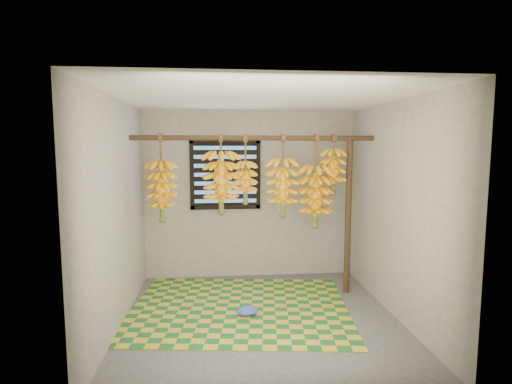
{
  "coord_description": "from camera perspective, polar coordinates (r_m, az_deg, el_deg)",
  "views": [
    {
      "loc": [
        -0.45,
        -4.2,
        1.89
      ],
      "look_at": [
        0.0,
        0.55,
        1.35
      ],
      "focal_mm": 28.0,
      "sensor_mm": 36.0,
      "label": 1
    }
  ],
  "objects": [
    {
      "name": "woven_mat",
      "position": [
        4.91,
        -2.39,
        -16.15
      ],
      "size": [
        2.74,
        2.3,
        0.01
      ],
      "primitive_type": "cube",
      "rotation": [
        0.0,
        0.0,
        -0.12
      ],
      "color": "#1B5C29",
      "rests_on": "floor"
    },
    {
      "name": "banana_bunch_b",
      "position": [
        4.92,
        -5.0,
        1.36
      ],
      "size": [
        0.42,
        0.42,
        0.98
      ],
      "color": "brown",
      "rests_on": "hanging_pole"
    },
    {
      "name": "plastic_bag",
      "position": [
        4.67,
        -1.24,
        -16.6
      ],
      "size": [
        0.29,
        0.24,
        0.1
      ],
      "primitive_type": "ellipsoid",
      "rotation": [
        0.0,
        0.0,
        0.28
      ],
      "color": "blue",
      "rests_on": "woven_mat"
    },
    {
      "name": "wall_left",
      "position": [
        4.39,
        -19.27,
        -2.96
      ],
      "size": [
        0.01,
        3.0,
        2.4
      ],
      "primitive_type": "cube",
      "color": "gray",
      "rests_on": "floor"
    },
    {
      "name": "support_post",
      "position": [
        5.25,
        13.02,
        -3.47
      ],
      "size": [
        0.08,
        0.08,
        2.0
      ],
      "primitive_type": "cylinder",
      "color": "#3B2C18",
      "rests_on": "floor"
    },
    {
      "name": "banana_bunch_a",
      "position": [
        4.98,
        -13.3,
        0.13
      ],
      "size": [
        0.33,
        0.33,
        1.06
      ],
      "color": "brown",
      "rests_on": "hanging_pole"
    },
    {
      "name": "banana_bunch_c",
      "position": [
        4.93,
        -1.51,
        1.42
      ],
      "size": [
        0.28,
        0.28,
        0.86
      ],
      "color": "brown",
      "rests_on": "hanging_pole"
    },
    {
      "name": "banana_bunch_f",
      "position": [
        5.12,
        10.96,
        2.89
      ],
      "size": [
        0.32,
        0.32,
        0.76
      ],
      "color": "brown",
      "rests_on": "hanging_pole"
    },
    {
      "name": "banana_bunch_d",
      "position": [
        4.99,
        3.85,
        0.61
      ],
      "size": [
        0.38,
        0.38,
        1.03
      ],
      "color": "brown",
      "rests_on": "hanging_pole"
    },
    {
      "name": "banana_bunch_e",
      "position": [
        5.09,
        8.5,
        -0.62
      ],
      "size": [
        0.42,
        0.42,
        1.17
      ],
      "color": "brown",
      "rests_on": "hanging_pole"
    },
    {
      "name": "hanging_pole",
      "position": [
        4.93,
        -0.17,
        7.73
      ],
      "size": [
        3.0,
        0.06,
        0.06
      ],
      "primitive_type": "cylinder",
      "rotation": [
        0.0,
        1.57,
        0.0
      ],
      "color": "#3B2C18",
      "rests_on": "wall_left"
    },
    {
      "name": "window",
      "position": [
        5.69,
        -4.4,
        2.51
      ],
      "size": [
        1.0,
        0.04,
        1.0
      ],
      "color": "black",
      "rests_on": "wall_back"
    },
    {
      "name": "floor",
      "position": [
        4.63,
        0.68,
        -17.69
      ],
      "size": [
        3.0,
        3.0,
        0.01
      ],
      "primitive_type": "cube",
      "color": "#434343",
      "rests_on": "ground"
    },
    {
      "name": "ceiling",
      "position": [
        4.26,
        0.72,
        13.39
      ],
      "size": [
        3.0,
        3.0,
        0.01
      ],
      "primitive_type": "cube",
      "color": "silver",
      "rests_on": "wall_back"
    },
    {
      "name": "wall_back",
      "position": [
        5.77,
        -0.9,
        -0.42
      ],
      "size": [
        3.0,
        0.01,
        2.4
      ],
      "primitive_type": "cube",
      "color": "gray",
      "rests_on": "floor"
    },
    {
      "name": "wall_right",
      "position": [
        4.69,
        19.33,
        -2.38
      ],
      "size": [
        0.01,
        3.0,
        2.4
      ],
      "primitive_type": "cube",
      "color": "gray",
      "rests_on": "floor"
    }
  ]
}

